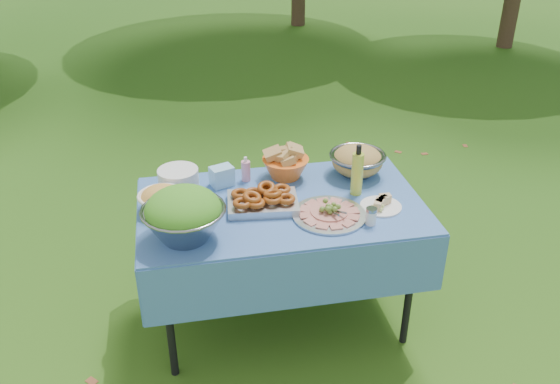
# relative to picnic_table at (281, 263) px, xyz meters

# --- Properties ---
(ground) EXTENTS (80.00, 80.00, 0.00)m
(ground) POSITION_rel_picnic_table_xyz_m (0.00, 0.00, -0.38)
(ground) COLOR black
(ground) RESTS_ON ground
(picnic_table) EXTENTS (1.46, 0.86, 0.76)m
(picnic_table) POSITION_rel_picnic_table_xyz_m (0.00, 0.00, 0.00)
(picnic_table) COLOR #709DD7
(picnic_table) RESTS_ON ground
(salad_bowl) EXTENTS (0.46, 0.46, 0.26)m
(salad_bowl) POSITION_rel_picnic_table_xyz_m (-0.50, -0.23, 0.51)
(salad_bowl) COLOR gray
(salad_bowl) RESTS_ON picnic_table
(pasta_bowl_white) EXTENTS (0.29, 0.29, 0.13)m
(pasta_bowl_white) POSITION_rel_picnic_table_xyz_m (-0.60, 0.06, 0.45)
(pasta_bowl_white) COLOR white
(pasta_bowl_white) RESTS_ON picnic_table
(plate_stack) EXTENTS (0.29, 0.29, 0.11)m
(plate_stack) POSITION_rel_picnic_table_xyz_m (-0.51, 0.28, 0.43)
(plate_stack) COLOR white
(plate_stack) RESTS_ON picnic_table
(wipes_box) EXTENTS (0.14, 0.12, 0.11)m
(wipes_box) POSITION_rel_picnic_table_xyz_m (-0.28, 0.26, 0.43)
(wipes_box) COLOR #95D5FB
(wipes_box) RESTS_ON picnic_table
(sanitizer_bottle) EXTENTS (0.06, 0.06, 0.14)m
(sanitizer_bottle) POSITION_rel_picnic_table_xyz_m (-0.14, 0.29, 0.45)
(sanitizer_bottle) COLOR pink
(sanitizer_bottle) RESTS_ON picnic_table
(bread_bowl) EXTENTS (0.29, 0.29, 0.17)m
(bread_bowl) POSITION_rel_picnic_table_xyz_m (0.08, 0.29, 0.47)
(bread_bowl) COLOR orange
(bread_bowl) RESTS_ON picnic_table
(pasta_bowl_steel) EXTENTS (0.40, 0.40, 0.17)m
(pasta_bowl_steel) POSITION_rel_picnic_table_xyz_m (0.48, 0.25, 0.46)
(pasta_bowl_steel) COLOR gray
(pasta_bowl_steel) RESTS_ON picnic_table
(fried_tray) EXTENTS (0.38, 0.29, 0.08)m
(fried_tray) POSITION_rel_picnic_table_xyz_m (-0.10, -0.01, 0.42)
(fried_tray) COLOR silver
(fried_tray) RESTS_ON picnic_table
(charcuterie_platter) EXTENTS (0.46, 0.46, 0.09)m
(charcuterie_platter) POSITION_rel_picnic_table_xyz_m (0.21, -0.16, 0.42)
(charcuterie_platter) COLOR #B3B5BB
(charcuterie_platter) RESTS_ON picnic_table
(oil_bottle) EXTENTS (0.08, 0.08, 0.28)m
(oil_bottle) POSITION_rel_picnic_table_xyz_m (0.41, 0.03, 0.52)
(oil_bottle) COLOR #B7CA3A
(oil_bottle) RESTS_ON picnic_table
(cheese_plate) EXTENTS (0.26, 0.26, 0.06)m
(cheese_plate) POSITION_rel_picnic_table_xyz_m (0.49, -0.13, 0.41)
(cheese_plate) COLOR white
(cheese_plate) RESTS_ON picnic_table
(shaker) EXTENTS (0.06, 0.06, 0.09)m
(shaker) POSITION_rel_picnic_table_xyz_m (0.39, -0.27, 0.42)
(shaker) COLOR silver
(shaker) RESTS_ON picnic_table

